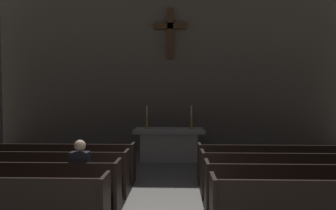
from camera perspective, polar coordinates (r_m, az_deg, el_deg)
pew_left_row_2 at (r=6.43m, az=-26.00°, el=-12.98°), size 3.79×0.50×0.95m
pew_left_row_3 at (r=7.28m, az=-22.38°, el=-11.15°), size 3.79×0.50×0.95m
pew_left_row_4 at (r=8.15m, az=-19.56°, el=-9.67°), size 3.79×0.50×0.95m
pew_right_row_2 at (r=6.20m, az=24.92°, el=-13.53°), size 3.79×0.50×0.95m
pew_right_row_3 at (r=7.08m, az=21.77°, el=-11.52°), size 3.79×0.50×0.95m
pew_right_row_4 at (r=7.97m, az=19.35°, el=-9.94°), size 3.79×0.50×0.95m
altar at (r=10.09m, az=0.20°, el=-6.93°), size 2.20×0.90×1.01m
candlestick_left at (r=10.05m, az=-3.80°, el=-2.89°), size 0.16×0.16×0.73m
candlestick_right at (r=10.01m, az=4.21°, el=-2.91°), size 0.16×0.16×0.73m
apse_with_cross at (r=11.81m, az=0.43°, el=10.62°), size 12.65×0.46×7.72m
lone_worshipper at (r=5.96m, az=-15.24°, el=-11.91°), size 0.32×0.43×1.32m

